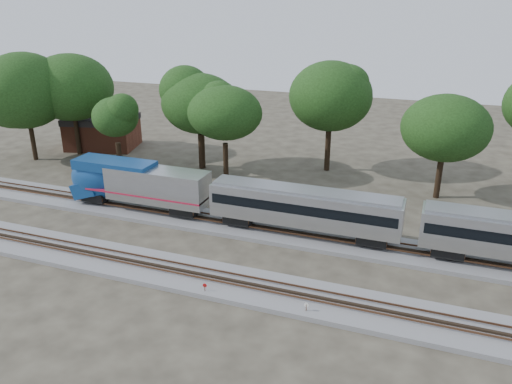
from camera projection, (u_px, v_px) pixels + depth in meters
ground at (192, 251)px, 44.37m from camera, size 160.00×160.00×0.00m
track_far at (219, 223)px, 49.54m from camera, size 160.00×5.00×0.73m
track_near at (169, 271)px, 40.80m from camera, size 160.00×5.00×0.73m
switch_stand_red at (205, 288)px, 37.60m from camera, size 0.33×0.06×1.03m
switch_stand_white at (306, 307)px, 35.20m from camera, size 0.33×0.09×1.04m
switch_lever at (243, 298)px, 37.19m from camera, size 0.50×0.30×0.30m
brick_building at (103, 132)px, 74.50m from camera, size 11.27×9.18×4.73m
tree_0 at (25, 91)px, 66.11m from camera, size 9.74×9.74×13.73m
tree_1 at (71, 87)px, 68.70m from camera, size 9.69×9.69×13.67m
tree_2 at (115, 117)px, 62.08m from camera, size 7.32×7.32×10.33m
tree_3 at (200, 104)px, 63.13m from camera, size 8.69×8.69×12.25m
tree_4 at (225, 113)px, 59.80m from camera, size 8.32×8.32×11.73m
tree_5 at (331, 96)px, 61.84m from camera, size 9.83×9.83×13.86m
tree_6 at (446, 128)px, 53.52m from camera, size 8.13×8.13×11.47m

